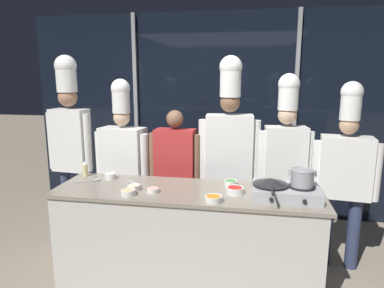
% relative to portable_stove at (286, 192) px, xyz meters
% --- Properties ---
extents(ground_plane, '(24.00, 24.00, 0.00)m').
position_rel_portable_stove_xyz_m(ground_plane, '(-0.81, 0.05, -0.98)').
color(ground_plane, gray).
extents(window_wall_back, '(4.99, 0.09, 2.70)m').
position_rel_portable_stove_xyz_m(window_wall_back, '(-0.81, 1.89, 0.37)').
color(window_wall_back, black).
rests_on(window_wall_back, ground_plane).
extents(demo_counter, '(2.28, 0.67, 0.94)m').
position_rel_portable_stove_xyz_m(demo_counter, '(-0.81, 0.05, -0.52)').
color(demo_counter, beige).
rests_on(demo_counter, ground_plane).
extents(portable_stove, '(0.52, 0.38, 0.11)m').
position_rel_portable_stove_xyz_m(portable_stove, '(0.00, 0.00, 0.00)').
color(portable_stove, '#B2B5BA').
rests_on(portable_stove, demo_counter).
extents(frying_pan, '(0.29, 0.50, 0.05)m').
position_rel_portable_stove_xyz_m(frying_pan, '(-0.12, -0.00, 0.08)').
color(frying_pan, '#232326').
rests_on(frying_pan, portable_stove).
extents(stock_pot, '(0.21, 0.18, 0.14)m').
position_rel_portable_stove_xyz_m(stock_pot, '(0.12, 0.00, 0.13)').
color(stock_pot, '#93969B').
rests_on(stock_pot, portable_stove).
extents(squeeze_bottle_oil, '(0.05, 0.05, 0.15)m').
position_rel_portable_stove_xyz_m(squeeze_bottle_oil, '(-1.86, 0.27, 0.02)').
color(squeeze_bottle_oil, beige).
rests_on(squeeze_bottle_oil, demo_counter).
extents(prep_bowl_bell_pepper, '(0.15, 0.15, 0.06)m').
position_rel_portable_stove_xyz_m(prep_bowl_bell_pepper, '(-0.40, 0.03, -0.02)').
color(prep_bowl_bell_pepper, white).
rests_on(prep_bowl_bell_pepper, demo_counter).
extents(prep_bowl_scallions, '(0.12, 0.12, 0.05)m').
position_rel_portable_stove_xyz_m(prep_bowl_scallions, '(-0.45, 0.23, -0.02)').
color(prep_bowl_scallions, white).
rests_on(prep_bowl_scallions, demo_counter).
extents(prep_bowl_bean_sprouts, '(0.10, 0.10, 0.05)m').
position_rel_portable_stove_xyz_m(prep_bowl_bean_sprouts, '(-1.58, 0.23, -0.02)').
color(prep_bowl_bean_sprouts, white).
rests_on(prep_bowl_bean_sprouts, demo_counter).
extents(prep_bowl_ginger, '(0.12, 0.12, 0.05)m').
position_rel_portable_stove_xyz_m(prep_bowl_ginger, '(-1.26, -0.16, -0.02)').
color(prep_bowl_ginger, white).
rests_on(prep_bowl_ginger, demo_counter).
extents(prep_bowl_shrimp, '(0.10, 0.10, 0.04)m').
position_rel_portable_stove_xyz_m(prep_bowl_shrimp, '(-1.08, -0.06, -0.03)').
color(prep_bowl_shrimp, white).
rests_on(prep_bowl_shrimp, demo_counter).
extents(prep_bowl_noodles, '(0.11, 0.11, 0.04)m').
position_rel_portable_stove_xyz_m(prep_bowl_noodles, '(-1.26, -0.04, -0.02)').
color(prep_bowl_noodles, white).
rests_on(prep_bowl_noodles, demo_counter).
extents(prep_bowl_carrots, '(0.14, 0.14, 0.05)m').
position_rel_portable_stove_xyz_m(prep_bowl_carrots, '(-0.56, -0.19, -0.02)').
color(prep_bowl_carrots, white).
rests_on(prep_bowl_carrots, demo_counter).
extents(serving_spoon_slotted, '(0.21, 0.15, 0.02)m').
position_rel_portable_stove_xyz_m(serving_spoon_slotted, '(-1.71, 0.14, -0.04)').
color(serving_spoon_slotted, '#B2B5BA').
rests_on(serving_spoon_slotted, demo_counter).
extents(serving_spoon_solid, '(0.20, 0.15, 0.02)m').
position_rel_portable_stove_xyz_m(serving_spoon_solid, '(-1.28, 0.11, -0.04)').
color(serving_spoon_solid, '#B2B5BA').
rests_on(serving_spoon_solid, demo_counter).
extents(chef_head, '(0.53, 0.25, 2.11)m').
position_rel_portable_stove_xyz_m(chef_head, '(-2.25, 0.73, 0.27)').
color(chef_head, '#2D3856').
rests_on(chef_head, ground_plane).
extents(chef_sous, '(0.63, 0.32, 1.86)m').
position_rel_portable_stove_xyz_m(chef_sous, '(-1.66, 0.76, 0.04)').
color(chef_sous, '#232326').
rests_on(chef_sous, ground_plane).
extents(person_guest, '(0.55, 0.23, 1.55)m').
position_rel_portable_stove_xyz_m(person_guest, '(-1.07, 0.72, -0.05)').
color(person_guest, '#2D3856').
rests_on(person_guest, ground_plane).
extents(chef_line, '(0.62, 0.28, 2.09)m').
position_rel_portable_stove_xyz_m(chef_line, '(-0.51, 0.76, 0.20)').
color(chef_line, '#4C4C51').
rests_on(chef_line, ground_plane).
extents(chef_pastry, '(0.53, 0.25, 1.92)m').
position_rel_portable_stove_xyz_m(chef_pastry, '(0.06, 0.77, 0.13)').
color(chef_pastry, '#232326').
rests_on(chef_pastry, ground_plane).
extents(chef_apprentice, '(0.61, 0.29, 1.84)m').
position_rel_portable_stove_xyz_m(chef_apprentice, '(0.61, 0.69, 0.03)').
color(chef_apprentice, '#2D3856').
rests_on(chef_apprentice, ground_plane).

